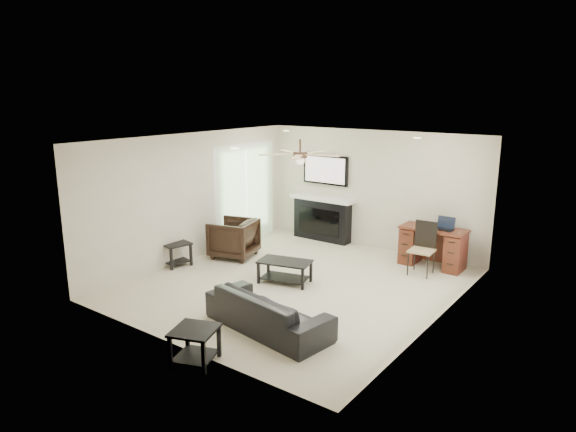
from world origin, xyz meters
name	(u,v)px	position (x,y,z in m)	size (l,w,h in m)	color
room_shell	(308,189)	(0.19, 0.08, 1.68)	(5.50, 5.54, 2.52)	beige
sofa	(268,311)	(0.70, -1.66, 0.28)	(1.92, 0.75, 0.56)	black
armchair	(234,238)	(-1.90, 0.49, 0.39)	(0.83, 0.85, 0.77)	black
coffee_table	(285,272)	(-0.20, -0.06, 0.20)	(0.90, 0.50, 0.40)	black
end_table_near	(195,346)	(0.55, -2.91, 0.23)	(0.52, 0.52, 0.45)	black
end_table_left	(176,254)	(-2.45, -0.56, 0.23)	(0.50, 0.50, 0.45)	black
fireplace_unit	(322,198)	(-1.13, 2.58, 0.95)	(1.52, 0.34, 1.91)	black
desk	(433,247)	(1.55, 2.30, 0.38)	(1.22, 0.56, 0.76)	#422510
desk_chair	(422,249)	(1.55, 1.75, 0.48)	(0.42, 0.44, 0.97)	black
laptop	(444,224)	(1.75, 2.28, 0.88)	(0.33, 0.24, 0.23)	black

